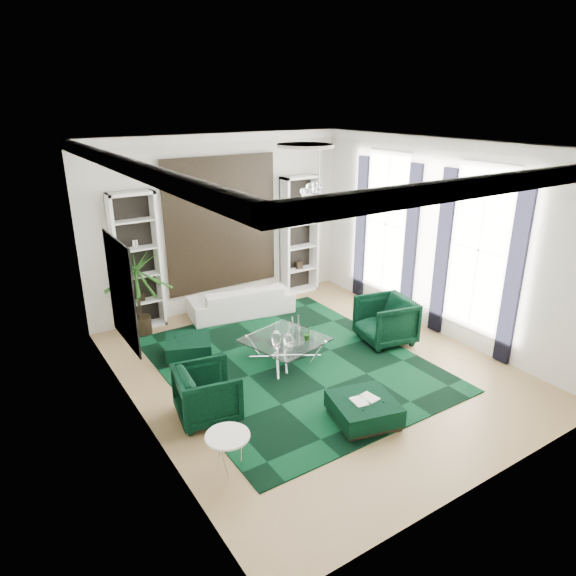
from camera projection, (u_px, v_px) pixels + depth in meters
floor at (313, 368)px, 9.06m from camera, size 6.00×7.00×0.02m
ceiling at (317, 144)px, 7.73m from camera, size 6.00×7.00×0.02m
wall_back at (220, 223)px, 11.15m from camera, size 6.00×0.02×3.80m
wall_front at (501, 347)px, 5.63m from camera, size 6.00×0.02×3.80m
wall_left at (132, 302)px, 6.86m from camera, size 0.02×7.00×3.80m
wall_right at (441, 239)px, 9.93m from camera, size 0.02×7.00×3.80m
crown_molding at (317, 152)px, 7.77m from camera, size 6.00×7.00×0.18m
ceiling_medallion at (305, 146)px, 7.98m from camera, size 0.90×0.90×0.05m
tapestry at (221, 224)px, 11.12m from camera, size 2.50×0.06×2.80m
shelving_left at (137, 262)px, 10.18m from camera, size 0.90×0.38×2.80m
shelving_right at (299, 235)px, 12.17m from camera, size 0.90×0.38×2.80m
painting at (122, 292)px, 7.37m from camera, size 0.04×1.30×1.60m
window_near at (479, 250)px, 9.21m from camera, size 0.03×1.10×2.90m
curtain_near_a at (514, 275)px, 8.66m from camera, size 0.07×0.30×3.25m
curtain_near_b at (442, 253)px, 9.89m from camera, size 0.07×0.30×3.25m
window_far at (386, 224)px, 11.10m from camera, size 0.03×1.10×2.90m
curtain_far_a at (410, 244)px, 10.55m from camera, size 0.07×0.30×3.25m
curtain_far_b at (361, 228)px, 11.78m from camera, size 0.07×0.30×3.25m
rug at (291, 363)px, 9.19m from camera, size 4.20×5.00×0.02m
sofa at (241, 300)px, 11.17m from camera, size 2.34×1.22×0.65m
armchair_left at (207, 393)px, 7.52m from camera, size 1.02×1.00×0.81m
armchair_right at (386, 320)px, 9.87m from camera, size 1.15×1.12×0.89m
coffee_table at (285, 350)px, 9.23m from camera, size 1.52×1.52×0.43m
ottoman_side at (188, 348)px, 9.38m from camera, size 1.03×1.03×0.35m
ottoman_front at (364, 410)px, 7.50m from camera, size 1.07×1.07×0.35m
book at (364, 399)px, 7.43m from camera, size 0.40×0.26×0.03m
side_table at (228, 454)px, 6.44m from camera, size 0.69×0.69×0.54m
palm at (137, 282)px, 9.95m from camera, size 1.42×1.42×2.21m
chandelier at (318, 203)px, 8.37m from camera, size 1.01×1.01×0.70m
table_plant at (308, 333)px, 9.06m from camera, size 0.16×0.14×0.27m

